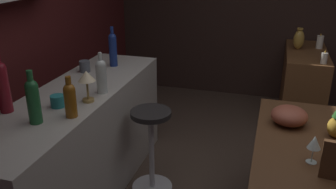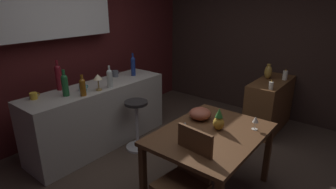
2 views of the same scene
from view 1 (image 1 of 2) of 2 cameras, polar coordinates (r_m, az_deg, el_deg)
The scene contains 17 objects.
dining_table at distance 2.57m, azimuth 24.11°, elevation -8.69°, with size 1.28×0.94×0.74m.
kitchen_counter at distance 2.94m, azimuth -13.85°, elevation -7.94°, with size 2.10×0.60×0.90m, color #B2ADA3.
sideboard_cabinet at distance 4.49m, azimuth 20.30°, elevation 1.33°, with size 1.10×0.44×0.82m, color brown.
bar_stool at distance 2.96m, azimuth -2.61°, elevation -8.54°, with size 0.34×0.34×0.72m.
wine_glass_right at distance 2.22m, azimuth 21.97°, elevation -7.08°, with size 0.08×0.08×0.17m.
fruit_bowl at distance 2.66m, azimuth 18.49°, elevation -3.17°, with size 0.25×0.25×0.13m, color #9E4C38.
wine_bottle_cobalt at distance 3.28m, azimuth -8.65°, elevation 7.20°, with size 0.07×0.07×0.36m.
wine_bottle_clear at distance 2.66m, azimuth -10.43°, elevation 3.06°, with size 0.08×0.08×0.30m.
wine_bottle_ruby at distance 2.52m, azimuth -24.51°, elevation 1.38°, with size 0.08×0.08×0.40m.
wine_bottle_amber at distance 2.32m, azimuth -15.11°, elevation -0.59°, with size 0.08×0.08×0.27m.
wine_bottle_green at distance 2.30m, azimuth -20.40°, elevation -0.69°, with size 0.08×0.08×0.33m.
cup_teal at distance 2.53m, azimuth -16.90°, elevation -0.98°, with size 0.13×0.09×0.08m.
cup_slate at distance 3.20m, azimuth -12.93°, elevation 4.34°, with size 0.12×0.09×0.10m.
counter_lamp at distance 2.52m, azimuth -12.65°, elevation 2.39°, with size 0.12×0.12×0.22m.
pillar_candle_tall at distance 3.94m, azimuth 23.29°, elevation 5.25°, with size 0.06×0.06×0.13m.
pillar_candle_short at distance 4.53m, azimuth 22.71°, elevation 7.59°, with size 0.07×0.07×0.17m.
vase_brass at distance 4.40m, azimuth 19.83°, elevation 8.15°, with size 0.12×0.12×0.24m.
Camera 1 is at (-2.30, -0.02, 1.88)m, focal length 38.87 mm.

